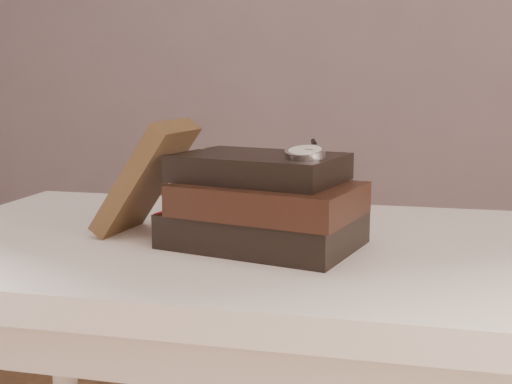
# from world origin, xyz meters

# --- Properties ---
(table) EXTENTS (1.00, 0.60, 0.75)m
(table) POSITION_xyz_m (0.00, 0.35, 0.66)
(table) COLOR white
(table) RESTS_ON ground
(book_stack) EXTENTS (0.29, 0.23, 0.13)m
(book_stack) POSITION_xyz_m (0.03, 0.31, 0.81)
(book_stack) COLOR black
(book_stack) RESTS_ON table
(journal) EXTENTS (0.14, 0.13, 0.17)m
(journal) POSITION_xyz_m (-0.15, 0.34, 0.84)
(journal) COLOR #3D2A17
(journal) RESTS_ON table
(pocket_watch) EXTENTS (0.06, 0.16, 0.02)m
(pocket_watch) POSITION_xyz_m (0.10, 0.29, 0.88)
(pocket_watch) COLOR silver
(pocket_watch) RESTS_ON book_stack
(eyeglasses) EXTENTS (0.13, 0.14, 0.05)m
(eyeglasses) POSITION_xyz_m (-0.03, 0.42, 0.82)
(eyeglasses) COLOR silver
(eyeglasses) RESTS_ON book_stack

